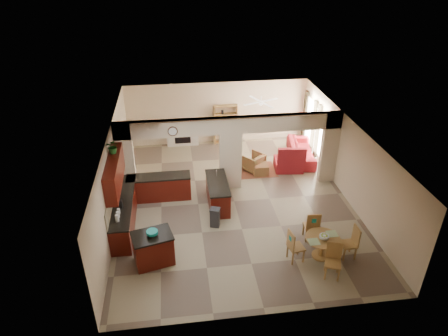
{
  "coord_description": "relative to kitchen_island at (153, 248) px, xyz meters",
  "views": [
    {
      "loc": [
        -1.91,
        -11.6,
        7.94
      ],
      "look_at": [
        -0.33,
        0.3,
        1.21
      ],
      "focal_mm": 32.0,
      "sensor_mm": 36.0,
      "label": 1
    }
  ],
  "objects": [
    {
      "name": "ottoman",
      "position": [
        4.06,
        4.54,
        -0.27
      ],
      "size": [
        0.57,
        0.57,
        0.42
      ],
      "primitive_type": "cube",
      "rotation": [
        0.0,
        0.0,
        0.01
      ],
      "color": "maroon",
      "rests_on": "floor"
    },
    {
      "name": "trash_can",
      "position": [
        1.91,
        1.42,
        -0.17
      ],
      "size": [
        0.35,
        0.32,
        0.62
      ],
      "primitive_type": "cube",
      "rotation": [
        0.0,
        0.0,
        -0.32
      ],
      "color": "#2B2B2D",
      "rests_on": "floor"
    },
    {
      "name": "rug",
      "position": [
        3.94,
        4.83,
        -0.48
      ],
      "size": [
        1.6,
        1.3,
        0.01
      ],
      "primitive_type": "cube",
      "color": "brown",
      "rests_on": "floor"
    },
    {
      "name": "shelving_unit",
      "position": [
        3.09,
        7.55,
        0.42
      ],
      "size": [
        1.0,
        0.32,
        1.8
      ],
      "primitive_type": "cube",
      "color": "olive",
      "rests_on": "floor"
    },
    {
      "name": "drape_b_right",
      "position": [
        6.67,
        7.33,
        0.72
      ],
      "size": [
        0.1,
        0.28,
        2.3
      ],
      "primitive_type": "cube",
      "color": "#411E1A",
      "rests_on": "wall_right"
    },
    {
      "name": "floor",
      "position": [
        2.74,
        2.73,
        -0.48
      ],
      "size": [
        10.0,
        10.0,
        0.0
      ],
      "primitive_type": "plane",
      "color": "gray",
      "rests_on": "ground"
    },
    {
      "name": "wall_left",
      "position": [
        -1.26,
        2.73,
        0.92
      ],
      "size": [
        0.0,
        10.0,
        10.0
      ],
      "primitive_type": "plane",
      "rotation": [
        1.57,
        0.0,
        1.57
      ],
      "color": "beige",
      "rests_on": "floor"
    },
    {
      "name": "chair_east",
      "position": [
        5.63,
        -0.52,
        0.07
      ],
      "size": [
        0.43,
        0.43,
        1.02
      ],
      "rotation": [
        0.0,
        0.0,
        4.73
      ],
      "color": "olive",
      "rests_on": "floor"
    },
    {
      "name": "chair_south",
      "position": [
        4.84,
        -1.14,
        0.07
      ],
      "size": [
        0.54,
        0.54,
        1.02
      ],
      "rotation": [
        0.0,
        0.0,
        -0.35
      ],
      "color": "olive",
      "rests_on": "floor"
    },
    {
      "name": "kitchen_counter",
      "position": [
        -0.52,
        2.48,
        -0.02
      ],
      "size": [
        2.52,
        3.29,
        1.48
      ],
      "color": "#431007",
      "rests_on": "floor"
    },
    {
      "name": "teal_bowl",
      "position": [
        0.02,
        -0.02,
        0.55
      ],
      "size": [
        0.32,
        0.32,
        0.15
      ],
      "primitive_type": "cylinder",
      "color": "#138780",
      "rests_on": "kitchen_island"
    },
    {
      "name": "sofa",
      "position": [
        6.04,
        5.6,
        -0.12
      ],
      "size": [
        2.57,
        1.34,
        0.72
      ],
      "primitive_type": "imported",
      "rotation": [
        0.0,
        0.0,
        1.41
      ],
      "color": "maroon",
      "rests_on": "floor"
    },
    {
      "name": "ceiling_fan",
      "position": [
        4.24,
        5.73,
        2.08
      ],
      "size": [
        1.0,
        1.0,
        0.1
      ],
      "primitive_type": "cylinder",
      "color": "white",
      "rests_on": "ceiling"
    },
    {
      "name": "chair_west",
      "position": [
        3.93,
        -0.47,
        0.07
      ],
      "size": [
        0.49,
        0.49,
        1.02
      ],
      "rotation": [
        0.0,
        0.0,
        1.75
      ],
      "color": "olive",
      "rests_on": "floor"
    },
    {
      "name": "wall_front",
      "position": [
        2.74,
        -2.27,
        0.92
      ],
      "size": [
        8.0,
        0.0,
        8.0
      ],
      "primitive_type": "plane",
      "rotation": [
        -1.57,
        0.0,
        0.0
      ],
      "color": "beige",
      "rests_on": "floor"
    },
    {
      "name": "fruit_bowl",
      "position": [
        4.8,
        -0.47,
        0.27
      ],
      "size": [
        0.27,
        0.27,
        0.14
      ],
      "primitive_type": "cylinder",
      "color": "#7CA423",
      "rests_on": "dining_table"
    },
    {
      "name": "drape_a_right",
      "position": [
        6.67,
        5.63,
        0.72
      ],
      "size": [
        0.1,
        0.28,
        2.3
      ],
      "primitive_type": "cube",
      "color": "#411E1A",
      "rests_on": "wall_right"
    },
    {
      "name": "window_b",
      "position": [
        6.71,
        6.73,
        0.72
      ],
      "size": [
        0.02,
        0.9,
        1.9
      ],
      "primitive_type": "cube",
      "color": "white",
      "rests_on": "wall_right"
    },
    {
      "name": "drape_b_left",
      "position": [
        6.67,
        6.13,
        0.72
      ],
      "size": [
        0.1,
        0.28,
        2.3
      ],
      "primitive_type": "cube",
      "color": "#411E1A",
      "rests_on": "wall_right"
    },
    {
      "name": "peninsula",
      "position": [
        2.14,
        2.62,
        -0.02
      ],
      "size": [
        0.7,
        1.85,
        0.91
      ],
      "color": "#431007",
      "rests_on": "floor"
    },
    {
      "name": "fireplace",
      "position": [
        1.14,
        7.56,
        0.13
      ],
      "size": [
        1.6,
        0.35,
        1.2
      ],
      "color": "beige",
      "rests_on": "floor"
    },
    {
      "name": "upper_cabinets",
      "position": [
        -1.08,
        1.93,
        1.44
      ],
      "size": [
        0.35,
        2.4,
        0.9
      ],
      "primitive_type": "cube",
      "color": "#431007",
      "rests_on": "wall_left"
    },
    {
      "name": "dining_table",
      "position": [
        4.79,
        -0.41,
        -0.02
      ],
      "size": [
        0.99,
        0.99,
        0.68
      ],
      "color": "olive",
      "rests_on": "floor"
    },
    {
      "name": "kitchen_island",
      "position": [
        0.0,
        0.0,
        0.0
      ],
      "size": [
        1.26,
        1.03,
        0.96
      ],
      "rotation": [
        0.0,
        0.0,
        0.24
      ],
      "color": "#431007",
      "rests_on": "floor"
    },
    {
      "name": "wall_back",
      "position": [
        2.74,
        7.73,
        0.92
      ],
      "size": [
        8.0,
        0.0,
        8.0
      ],
      "primitive_type": "plane",
      "rotation": [
        1.57,
        0.0,
        0.0
      ],
      "color": "beige",
      "rests_on": "floor"
    },
    {
      "name": "partition_center_pier",
      "position": [
        2.74,
        3.73,
        0.62
      ],
      "size": [
        0.8,
        0.25,
        2.2
      ],
      "primitive_type": "cube",
      "color": "beige",
      "rests_on": "floor"
    },
    {
      "name": "wall_right",
      "position": [
        6.74,
        2.73,
        0.92
      ],
      "size": [
        0.0,
        10.0,
        10.0
      ],
      "primitive_type": "plane",
      "rotation": [
        1.57,
        0.0,
        -1.57
      ],
      "color": "beige",
      "rests_on": "floor"
    },
    {
      "name": "drape_a_left",
      "position": [
        6.67,
        4.43,
        0.72
      ],
      "size": [
        0.1,
        0.28,
        2.3
      ],
      "primitive_type": "cube",
      "color": "#411E1A",
      "rests_on": "wall_right"
    },
    {
      "name": "chair_north",
      "position": [
        4.74,
        0.34,
        0.07
      ],
      "size": [
        0.45,
        0.45,
        1.02
      ],
      "rotation": [
        0.0,
        0.0,
        3.08
      ],
      "color": "olive",
      "rests_on": "floor"
    },
    {
      "name": "chaise",
      "position": [
        5.26,
        4.76,
        -0.26
      ],
      "size": [
        1.19,
        1.02,
        0.44
      ],
      "primitive_type": "cube",
      "rotation": [
        0.0,
        0.0,
        -0.11
      ],
      "color": "maroon",
      "rests_on": "floor"
    },
    {
      "name": "partition_left_pier",
      "position": [
        -0.96,
        3.73,
        0.92
      ],
      "size": [
        0.6,
        0.25,
        2.8
      ],
      "primitive_type": "cube",
      "color": "beige",
      "rests_on": "floor"
    },
    {
      "name": "plant",
      "position": [
        -1.08,
        2.36,
        2.11
      ],
      "size": [
        0.47,
        0.43,
        0.45
      ],
      "primitive_type": "imported",
      "rotation": [
        0.0,
        0.0,
        -0.21
      ],
      "color": "#124515",
      "rests_on": "upper_cabinets"
    },
    {
      "name": "window_a",
      "position": [
        6.71,
        5.03,
        0.72
      ],
      "size": [
        0.02,
        0.9,
        1.9
      ],
      "primitive_type": "cube",
      "color": "white",
      "rests_on": "wall_right"
    },
    {
      "name": "wall_clock",
      "position": [
        0.74,
        3.58,
        1.97
      ],
      "size": [
        0.34,
        0.03,
        0.34
      ],
      "primitive_type": "cylinder",
      "rotation": [
        1.57,
        0.0,
        0.0
      ],
      "color": "#482A18",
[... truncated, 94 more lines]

